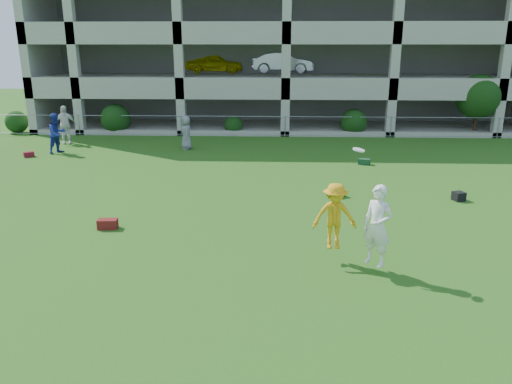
{
  "coord_description": "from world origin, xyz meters",
  "views": [
    {
      "loc": [
        -0.46,
        -9.48,
        5.11
      ],
      "look_at": [
        -0.99,
        3.0,
        1.4
      ],
      "focal_mm": 35.0,
      "sensor_mm": 36.0,
      "label": 1
    }
  ],
  "objects_px": {
    "bystander_c": "(186,133)",
    "crate_d": "(459,196)",
    "bystander_b": "(65,125)",
    "frisbee_contest": "(350,220)",
    "bystander_a": "(57,133)",
    "parking_garage": "(284,31)"
  },
  "relations": [
    {
      "from": "bystander_c",
      "to": "crate_d",
      "type": "height_order",
      "value": "bystander_c"
    },
    {
      "from": "crate_d",
      "to": "bystander_b",
      "type": "bearing_deg",
      "value": 151.68
    },
    {
      "from": "bystander_c",
      "to": "crate_d",
      "type": "xyz_separation_m",
      "value": [
        10.76,
        -8.21,
        -0.69
      ]
    },
    {
      "from": "bystander_b",
      "to": "frisbee_contest",
      "type": "xyz_separation_m",
      "value": [
        13.0,
        -14.81,
        0.16
      ]
    },
    {
      "from": "bystander_a",
      "to": "bystander_c",
      "type": "height_order",
      "value": "bystander_a"
    },
    {
      "from": "bystander_c",
      "to": "parking_garage",
      "type": "height_order",
      "value": "parking_garage"
    },
    {
      "from": "bystander_c",
      "to": "parking_garage",
      "type": "relative_size",
      "value": 0.06
    },
    {
      "from": "bystander_a",
      "to": "bystander_b",
      "type": "bearing_deg",
      "value": 44.83
    },
    {
      "from": "bystander_b",
      "to": "bystander_c",
      "type": "relative_size",
      "value": 1.2
    },
    {
      "from": "bystander_b",
      "to": "crate_d",
      "type": "xyz_separation_m",
      "value": [
        17.47,
        -9.41,
        -0.86
      ]
    },
    {
      "from": "crate_d",
      "to": "parking_garage",
      "type": "xyz_separation_m",
      "value": [
        -5.76,
        20.71,
        5.86
      ]
    },
    {
      "from": "bystander_a",
      "to": "crate_d",
      "type": "height_order",
      "value": "bystander_a"
    },
    {
      "from": "bystander_c",
      "to": "parking_garage",
      "type": "bearing_deg",
      "value": 138.63
    },
    {
      "from": "crate_d",
      "to": "parking_garage",
      "type": "distance_m",
      "value": 22.28
    },
    {
      "from": "bystander_a",
      "to": "bystander_c",
      "type": "bearing_deg",
      "value": -48.72
    },
    {
      "from": "bystander_c",
      "to": "crate_d",
      "type": "distance_m",
      "value": 13.55
    },
    {
      "from": "bystander_a",
      "to": "crate_d",
      "type": "relative_size",
      "value": 5.53
    },
    {
      "from": "crate_d",
      "to": "frisbee_contest",
      "type": "relative_size",
      "value": 0.13
    },
    {
      "from": "crate_d",
      "to": "frisbee_contest",
      "type": "distance_m",
      "value": 7.08
    },
    {
      "from": "bystander_a",
      "to": "bystander_c",
      "type": "relative_size",
      "value": 1.15
    },
    {
      "from": "bystander_b",
      "to": "frisbee_contest",
      "type": "bearing_deg",
      "value": -81.42
    },
    {
      "from": "bystander_b",
      "to": "frisbee_contest",
      "type": "relative_size",
      "value": 0.75
    }
  ]
}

